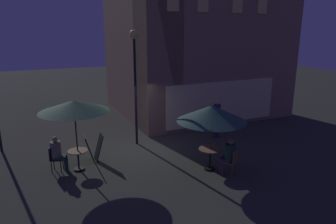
{
  "coord_description": "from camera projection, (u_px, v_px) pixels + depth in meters",
  "views": [
    {
      "loc": [
        -3.74,
        -11.03,
        4.74
      ],
      "look_at": [
        1.03,
        -0.62,
        1.67
      ],
      "focal_mm": 32.75,
      "sensor_mm": 36.0,
      "label": 1
    }
  ],
  "objects": [
    {
      "name": "patron_standing_2",
      "position": [
        217.0,
        119.0,
        13.8
      ],
      "size": [
        0.3,
        0.3,
        1.72
      ],
      "rotation": [
        0.0,
        0.0,
        1.45
      ],
      "color": "#1F2A44",
      "rests_on": "ground"
    },
    {
      "name": "patio_umbrella_1",
      "position": [
        212.0,
        113.0,
        10.27
      ],
      "size": [
        2.36,
        2.36,
        2.31
      ],
      "color": "black",
      "rests_on": "ground"
    },
    {
      "name": "patron_seated_1",
      "position": [
        229.0,
        154.0,
        10.25
      ],
      "size": [
        0.5,
        0.54,
        1.27
      ],
      "rotation": [
        0.0,
        0.0,
        2.13
      ],
      "color": "#5B2E61",
      "rests_on": "ground"
    },
    {
      "name": "menu_sandwich_board",
      "position": [
        94.0,
        148.0,
        11.34
      ],
      "size": [
        0.68,
        0.56,
        1.0
      ],
      "rotation": [
        0.0,
        0.0,
        -0.02
      ],
      "color": "black",
      "rests_on": "ground"
    },
    {
      "name": "cafe_building",
      "position": [
        181.0,
        43.0,
        15.99
      ],
      "size": [
        8.79,
        7.7,
        8.23
      ],
      "color": "#93715D",
      "rests_on": "ground"
    },
    {
      "name": "patron_seated_0",
      "position": [
        57.0,
        152.0,
        10.49
      ],
      "size": [
        0.54,
        0.45,
        1.26
      ],
      "rotation": [
        0.0,
        0.0,
        -0.33
      ],
      "color": "#244238",
      "rests_on": "ground"
    },
    {
      "name": "cafe_table_0",
      "position": [
        78.0,
        156.0,
        10.61
      ],
      "size": [
        0.69,
        0.69,
        0.73
      ],
      "color": "black",
      "rests_on": "ground"
    },
    {
      "name": "ground_plane",
      "position": [
        139.0,
        151.0,
        12.42
      ],
      "size": [
        60.0,
        60.0,
        0.0
      ],
      "primitive_type": "plane",
      "color": "#35372F"
    },
    {
      "name": "street_lamp_near_corner",
      "position": [
        135.0,
        62.0,
        12.33
      ],
      "size": [
        0.37,
        0.37,
        4.76
      ],
      "color": "black",
      "rests_on": "ground"
    },
    {
      "name": "patio_umbrella_0",
      "position": [
        74.0,
        106.0,
        10.15
      ],
      "size": [
        2.32,
        2.32,
        2.5
      ],
      "color": "black",
      "rests_on": "ground"
    },
    {
      "name": "cafe_table_1",
      "position": [
        210.0,
        154.0,
        10.64
      ],
      "size": [
        0.8,
        0.8,
        0.77
      ],
      "color": "black",
      "rests_on": "ground"
    },
    {
      "name": "cafe_chair_1",
      "position": [
        232.0,
        160.0,
        10.21
      ],
      "size": [
        0.59,
        0.59,
        0.92
      ],
      "rotation": [
        0.0,
        0.0,
        2.13
      ],
      "color": "brown",
      "rests_on": "ground"
    },
    {
      "name": "cafe_chair_0",
      "position": [
        54.0,
        157.0,
        10.52
      ],
      "size": [
        0.49,
        0.49,
        0.89
      ],
      "rotation": [
        0.0,
        0.0,
        -0.33
      ],
      "color": "black",
      "rests_on": "ground"
    }
  ]
}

